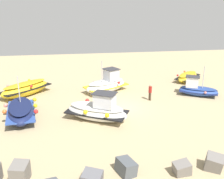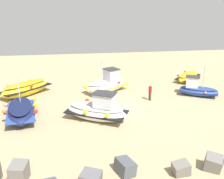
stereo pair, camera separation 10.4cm
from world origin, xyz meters
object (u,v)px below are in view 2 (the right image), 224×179
fishing_boat_2 (188,77)px  fishing_boat_4 (197,90)px  fishing_boat_5 (21,111)px  fishing_boat_3 (97,110)px  person_walking (150,91)px  fishing_boat_0 (26,88)px  fishing_boat_1 (107,84)px

fishing_boat_2 → fishing_boat_4: fishing_boat_4 is taller
fishing_boat_5 → fishing_boat_2: bearing=105.6°
fishing_boat_3 → person_walking: bearing=62.6°
fishing_boat_3 → fishing_boat_4: 11.56m
fishing_boat_4 → person_walking: (5.25, 0.69, 0.32)m
fishing_boat_3 → fishing_boat_2: bearing=67.6°
fishing_boat_0 → fishing_boat_5: (-0.54, 5.85, -0.06)m
fishing_boat_1 → fishing_boat_2: (-10.37, -2.56, -0.33)m
fishing_boat_0 → fishing_boat_4: bearing=-52.3°
person_walking → fishing_boat_3: bearing=-179.3°
fishing_boat_1 → fishing_boat_2: 10.69m
person_walking → fishing_boat_0: bearing=131.9°
fishing_boat_0 → person_walking: 12.66m
fishing_boat_2 → fishing_boat_1: bearing=151.2°
fishing_boat_3 → fishing_boat_0: bearing=163.2°
fishing_boat_4 → person_walking: fishing_boat_4 is taller
fishing_boat_2 → fishing_boat_4: 5.42m
fishing_boat_3 → fishing_boat_4: fishing_boat_4 is taller
fishing_boat_1 → fishing_boat_5: fishing_boat_5 is taller
fishing_boat_1 → fishing_boat_0: bearing=150.7°
fishing_boat_1 → fishing_boat_3: bearing=-132.9°
fishing_boat_0 → fishing_boat_4: size_ratio=1.27×
fishing_boat_0 → fishing_boat_3: bearing=-89.6°
fishing_boat_1 → fishing_boat_2: bearing=-15.0°
fishing_boat_1 → fishing_boat_2: fishing_boat_1 is taller
fishing_boat_2 → fishing_boat_3: size_ratio=0.78×
fishing_boat_2 → fishing_boat_5: size_ratio=0.81×
fishing_boat_2 → person_walking: (6.61, 5.93, 0.46)m
fishing_boat_3 → fishing_boat_5: fishing_boat_5 is taller
fishing_boat_0 → fishing_boat_3: (-6.70, 7.00, 0.08)m
fishing_boat_0 → fishing_boat_4: fishing_boat_4 is taller
fishing_boat_2 → person_walking: person_walking is taller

